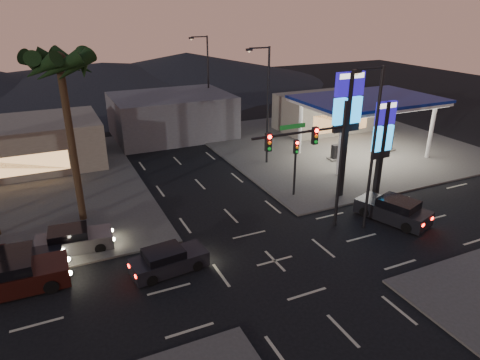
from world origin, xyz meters
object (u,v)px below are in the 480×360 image
suv_station (394,210)px  car_lane_b_front (73,240)px  pylon_sign_tall (347,111)px  gas_station (368,102)px  car_lane_a_front (168,261)px  car_lane_a_mid (13,277)px  car_lane_b_mid (17,263)px  traffic_signal_mast (318,151)px  pylon_sign_short (383,135)px

suv_station → car_lane_b_front: bearing=165.7°
car_lane_b_front → suv_station: bearing=-14.3°
pylon_sign_tall → suv_station: 7.32m
gas_station → car_lane_a_front: size_ratio=2.90×
car_lane_a_mid → car_lane_b_mid: bearing=84.9°
gas_station → car_lane_b_front: gas_station is taller
traffic_signal_mast → car_lane_a_front: 10.40m
car_lane_b_front → pylon_sign_tall: bearing=-1.1°
pylon_sign_short → car_lane_a_front: bearing=-170.0°
pylon_sign_short → pylon_sign_tall: bearing=158.2°
gas_station → pylon_sign_tall: bearing=-139.1°
car_lane_a_front → suv_station: (14.91, -0.62, 0.10)m
gas_station → car_lane_a_front: 24.36m
traffic_signal_mast → car_lane_b_mid: (-16.53, 2.56, -4.56)m
suv_station → pylon_sign_short: bearing=65.0°
traffic_signal_mast → car_lane_a_mid: 17.27m
car_lane_b_front → pylon_sign_short: bearing=-3.7°
pylon_sign_tall → pylon_sign_short: 3.20m
gas_station → traffic_signal_mast: size_ratio=1.53×
car_lane_a_mid → car_lane_b_mid: size_ratio=1.14×
pylon_sign_tall → car_lane_a_front: (-14.06, -3.91, -5.78)m
pylon_sign_short → car_lane_b_front: (-20.87, 1.35, -4.01)m
pylon_sign_short → suv_station: size_ratio=1.40×
gas_station → car_lane_a_front: (-21.56, -10.41, -4.46)m
car_lane_a_mid → car_lane_b_front: (3.02, 2.68, -0.12)m
gas_station → traffic_signal_mast: traffic_signal_mast is taller
suv_station → car_lane_b_mid: bearing=170.8°
traffic_signal_mast → car_lane_b_mid: bearing=171.2°
pylon_sign_tall → car_lane_b_mid: pylon_sign_tall is taller
pylon_sign_short → suv_station: (-1.65, -3.54, -3.94)m
pylon_sign_tall → car_lane_b_front: pylon_sign_tall is taller
pylon_sign_short → car_lane_a_mid: (-23.89, -1.33, -3.88)m
car_lane_a_mid → car_lane_b_front: 4.03m
pylon_sign_short → car_lane_b_mid: size_ratio=1.54×
car_lane_b_mid → suv_station: suv_station is taller
traffic_signal_mast → pylon_sign_short: bearing=19.1°
pylon_sign_tall → car_lane_a_front: 15.70m
suv_station → gas_station: bearing=58.9°
car_lane_a_mid → suv_station: car_lane_a_mid is taller
gas_station → car_lane_b_front: (-25.87, -6.15, -4.43)m
pylon_sign_short → car_lane_b_mid: pylon_sign_short is taller
car_lane_a_front → suv_station: 14.92m
traffic_signal_mast → car_lane_b_mid: size_ratio=1.76×
pylon_sign_short → car_lane_a_mid: bearing=-176.8°
pylon_sign_short → car_lane_a_front: 17.29m
car_lane_a_front → car_lane_b_front: bearing=135.3°
car_lane_a_mid → suv_station: 22.35m
gas_station → traffic_signal_mast: (-12.24, -10.01, 0.15)m
car_lane_a_front → car_lane_b_front: size_ratio=0.95×
car_lane_b_front → suv_station: suv_station is taller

